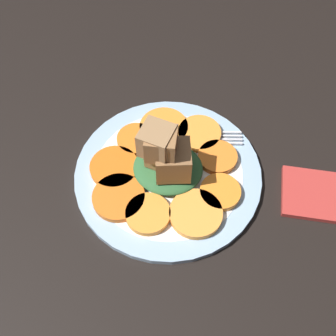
% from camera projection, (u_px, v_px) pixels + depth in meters
% --- Properties ---
extents(table_slab, '(1.20, 1.20, 0.02)m').
position_uv_depth(table_slab, '(168.00, 179.00, 0.61)').
color(table_slab, black).
rests_on(table_slab, ground).
extents(plate, '(0.27, 0.27, 0.01)m').
position_uv_depth(plate, '(168.00, 174.00, 0.60)').
color(plate, '#99B7D1').
rests_on(plate, table_slab).
extents(carrot_slice_0, '(0.06, 0.06, 0.01)m').
position_uv_depth(carrot_slice_0, '(220.00, 192.00, 0.57)').
color(carrot_slice_0, orange).
rests_on(carrot_slice_0, plate).
extents(carrot_slice_1, '(0.06, 0.06, 0.01)m').
position_uv_depth(carrot_slice_1, '(218.00, 157.00, 0.60)').
color(carrot_slice_1, orange).
rests_on(carrot_slice_1, plate).
extents(carrot_slice_2, '(0.06, 0.06, 0.01)m').
position_uv_depth(carrot_slice_2, '(199.00, 133.00, 0.63)').
color(carrot_slice_2, orange).
rests_on(carrot_slice_2, plate).
extents(carrot_slice_3, '(0.07, 0.07, 0.01)m').
position_uv_depth(carrot_slice_3, '(164.00, 128.00, 0.63)').
color(carrot_slice_3, orange).
rests_on(carrot_slice_3, plate).
extents(carrot_slice_4, '(0.06, 0.06, 0.01)m').
position_uv_depth(carrot_slice_4, '(136.00, 139.00, 0.62)').
color(carrot_slice_4, orange).
rests_on(carrot_slice_4, plate).
extents(carrot_slice_5, '(0.07, 0.07, 0.01)m').
position_uv_depth(carrot_slice_5, '(114.00, 167.00, 0.60)').
color(carrot_slice_5, orange).
rests_on(carrot_slice_5, plate).
extents(carrot_slice_6, '(0.07, 0.07, 0.01)m').
position_uv_depth(carrot_slice_6, '(119.00, 197.00, 0.57)').
color(carrot_slice_6, orange).
rests_on(carrot_slice_6, plate).
extents(carrot_slice_7, '(0.06, 0.06, 0.01)m').
position_uv_depth(carrot_slice_7, '(148.00, 214.00, 0.56)').
color(carrot_slice_7, orange).
rests_on(carrot_slice_7, plate).
extents(carrot_slice_8, '(0.07, 0.07, 0.01)m').
position_uv_depth(carrot_slice_8, '(196.00, 214.00, 0.56)').
color(carrot_slice_8, '#F99539').
rests_on(carrot_slice_8, plate).
extents(center_pile, '(0.10, 0.09, 0.10)m').
position_uv_depth(center_pile, '(166.00, 158.00, 0.56)').
color(center_pile, '#2D6033').
rests_on(center_pile, plate).
extents(fork, '(0.17, 0.04, 0.00)m').
position_uv_depth(fork, '(187.00, 138.00, 0.63)').
color(fork, silver).
rests_on(fork, plate).
extents(napkin, '(0.13, 0.08, 0.01)m').
position_uv_depth(napkin, '(330.00, 199.00, 0.58)').
color(napkin, '#B2332D').
rests_on(napkin, table_slab).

